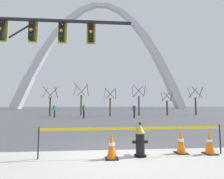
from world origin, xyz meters
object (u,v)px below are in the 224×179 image
object	(u,v)px
traffic_cone_curb_edge	(181,142)
pedestrian_standing_center	(84,111)
traffic_signal_gantry	(22,44)
pedestrian_walking_left	(134,111)
pedestrian_walking_right	(55,111)
traffic_cone_by_hydrant	(112,146)
monument_arch	(101,60)
traffic_cone_mid_sidewalk	(209,142)
fire_hydrant	(140,140)

from	to	relation	value
traffic_cone_curb_edge	pedestrian_standing_center	xyz separation A→B (m)	(-4.30, 13.96, 0.46)
traffic_signal_gantry	pedestrian_standing_center	bearing A→B (deg)	80.24
pedestrian_walking_left	pedestrian_walking_right	distance (m)	9.41
traffic_cone_by_hydrant	monument_arch	xyz separation A→B (m)	(0.28, 55.89, 17.85)
pedestrian_walking_right	pedestrian_standing_center	bearing A→B (deg)	-20.17
traffic_cone_curb_edge	monument_arch	size ratio (longest dim) A/B	0.01
traffic_cone_mid_sidewalk	pedestrian_standing_center	distance (m)	15.02
traffic_cone_curb_edge	fire_hydrant	bearing A→B (deg)	-171.94
fire_hydrant	traffic_cone_mid_sidewalk	bearing A→B (deg)	1.50
traffic_cone_by_hydrant	pedestrian_standing_center	world-z (taller)	pedestrian_standing_center
pedestrian_walking_left	pedestrian_walking_right	bearing A→B (deg)	171.17
pedestrian_standing_center	pedestrian_walking_right	xyz separation A→B (m)	(-3.56, 1.31, 0.00)
traffic_cone_mid_sidewalk	monument_arch	distance (m)	58.51
traffic_cone_mid_sidewalk	pedestrian_standing_center	xyz separation A→B (m)	(-5.16, 14.10, 0.46)
pedestrian_walking_left	traffic_cone_curb_edge	bearing A→B (deg)	-95.94
pedestrian_standing_center	pedestrian_walking_right	world-z (taller)	same
pedestrian_walking_left	pedestrian_walking_right	size ratio (longest dim) A/B	1.00
traffic_cone_by_hydrant	traffic_cone_mid_sidewalk	size ratio (longest dim) A/B	1.00
fire_hydrant	traffic_cone_by_hydrant	xyz separation A→B (m)	(-0.86, -0.18, -0.11)
traffic_cone_curb_edge	traffic_signal_gantry	xyz separation A→B (m)	(-6.23, 2.76, 4.05)
monument_arch	pedestrian_walking_right	size ratio (longest dim) A/B	39.37
fire_hydrant	pedestrian_standing_center	world-z (taller)	pedestrian_standing_center
traffic_cone_mid_sidewalk	traffic_signal_gantry	size ratio (longest dim) A/B	0.09
monument_arch	traffic_cone_mid_sidewalk	bearing A→B (deg)	-87.13
traffic_signal_gantry	pedestrian_walking_right	bearing A→B (deg)	97.43
traffic_signal_gantry	traffic_cone_curb_edge	bearing A→B (deg)	-23.93
traffic_cone_by_hydrant	monument_arch	size ratio (longest dim) A/B	0.01
fire_hydrant	pedestrian_standing_center	size ratio (longest dim) A/B	0.62
fire_hydrant	traffic_cone_curb_edge	world-z (taller)	fire_hydrant
pedestrian_walking_right	traffic_cone_mid_sidewalk	bearing A→B (deg)	-60.51
pedestrian_standing_center	traffic_cone_curb_edge	bearing A→B (deg)	-72.88
traffic_cone_mid_sidewalk	fire_hydrant	bearing A→B (deg)	-178.50
monument_arch	pedestrian_walking_left	xyz separation A→B (m)	(3.38, -41.69, -17.39)
traffic_cone_by_hydrant	traffic_signal_gantry	xyz separation A→B (m)	(-4.01, 3.13, 4.05)
traffic_cone_mid_sidewalk	pedestrian_walking_right	world-z (taller)	pedestrian_walking_right
traffic_cone_mid_sidewalk	pedestrian_walking_right	bearing A→B (deg)	119.49
traffic_cone_mid_sidewalk	pedestrian_walking_left	bearing A→B (deg)	87.60
traffic_cone_mid_sidewalk	traffic_signal_gantry	world-z (taller)	traffic_signal_gantry
traffic_cone_by_hydrant	traffic_signal_gantry	bearing A→B (deg)	142.01
traffic_cone_curb_edge	traffic_signal_gantry	world-z (taller)	traffic_signal_gantry
pedestrian_standing_center	pedestrian_walking_right	bearing A→B (deg)	159.83
traffic_cone_by_hydrant	traffic_cone_curb_edge	bearing A→B (deg)	9.47
traffic_cone_mid_sidewalk	monument_arch	world-z (taller)	monument_arch
monument_arch	fire_hydrant	bearing A→B (deg)	-89.40
traffic_cone_curb_edge	pedestrian_standing_center	distance (m)	14.62
traffic_cone_by_hydrant	traffic_cone_curb_edge	size ratio (longest dim) A/B	1.00
traffic_cone_by_hydrant	pedestrian_walking_right	world-z (taller)	pedestrian_walking_right
monument_arch	traffic_signal_gantry	bearing A→B (deg)	-94.65
fire_hydrant	pedestrian_walking_right	world-z (taller)	pedestrian_walking_right
traffic_cone_curb_edge	pedestrian_walking_right	bearing A→B (deg)	117.23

